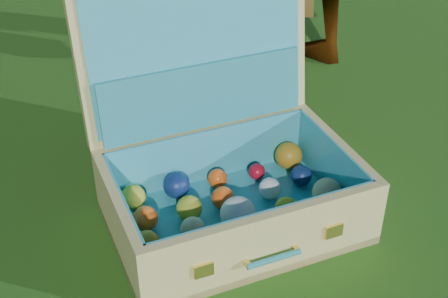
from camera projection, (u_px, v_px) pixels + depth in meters
The scene contains 2 objects.
ground at pixel (304, 252), 1.68m from camera, with size 60.00×60.00×0.00m, color #215114.
suitcase at pixel (222, 155), 1.74m from camera, with size 0.72×0.62×0.65m.
Camera 1 is at (-0.59, -1.11, 1.18)m, focal length 50.00 mm.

